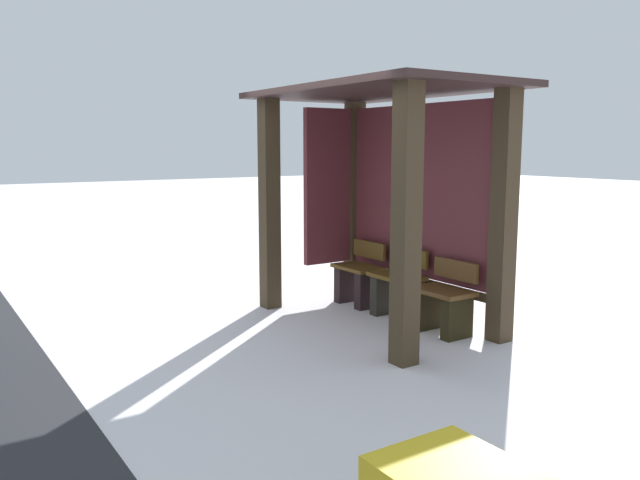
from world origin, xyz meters
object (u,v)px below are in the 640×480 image
at_px(bench_left_inside, 359,279).
at_px(bench_right_inside, 443,304).
at_px(bus_shelter, 384,170).
at_px(bench_center_inside, 398,290).

xyz_separation_m(bench_left_inside, bench_right_inside, (1.43, 0.00, -0.01)).
bearing_deg(bus_shelter, bench_left_inside, 168.37).
relative_size(bench_left_inside, bench_center_inside, 0.98).
distance_m(bench_left_inside, bench_right_inside, 1.43).
bearing_deg(bench_left_inside, bus_shelter, -11.63).
xyz_separation_m(bus_shelter, bench_center_inside, (0.11, 0.12, -1.32)).
relative_size(bus_shelter, bench_center_inside, 3.73).
relative_size(bus_shelter, bench_right_inside, 3.88).
height_order(bus_shelter, bench_center_inside, bus_shelter).
bearing_deg(bus_shelter, bench_center_inside, 48.96).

